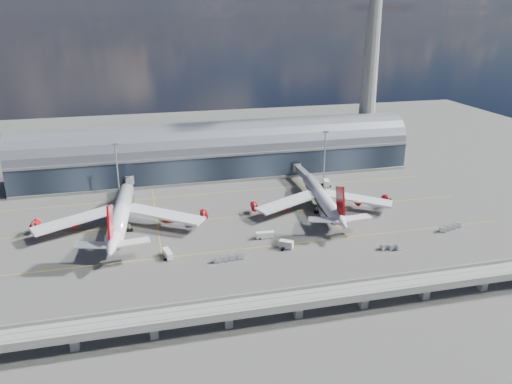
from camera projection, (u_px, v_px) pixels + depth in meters
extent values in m
plane|color=#474744|center=(253.00, 236.00, 191.37)|extent=(500.00, 500.00, 0.00)
cube|color=gold|center=(259.00, 247.00, 182.26)|extent=(200.00, 0.25, 0.01)
cube|color=gold|center=(242.00, 216.00, 209.58)|extent=(200.00, 0.25, 0.01)
cube|color=gold|center=(228.00, 192.00, 236.90)|extent=(200.00, 0.25, 0.01)
cube|color=gold|center=(156.00, 215.00, 210.86)|extent=(0.25, 80.00, 0.01)
cube|color=gold|center=(312.00, 200.00, 226.52)|extent=(0.25, 80.00, 0.01)
cube|color=#1D2631|center=(218.00, 161.00, 259.97)|extent=(200.00, 28.00, 14.00)
cylinder|color=slate|center=(218.00, 148.00, 257.54)|extent=(200.00, 28.00, 28.00)
cube|color=gray|center=(222.00, 156.00, 244.79)|extent=(200.00, 1.00, 1.20)
cube|color=gray|center=(218.00, 173.00, 262.19)|extent=(200.00, 30.00, 1.20)
cube|color=gray|center=(364.00, 154.00, 284.57)|extent=(18.00, 18.00, 8.00)
cone|color=gray|center=(369.00, 81.00, 270.33)|extent=(10.00, 10.00, 90.00)
cube|color=gray|center=(298.00, 300.00, 139.37)|extent=(220.00, 8.50, 1.20)
cube|color=gray|center=(303.00, 304.00, 135.35)|extent=(220.00, 0.40, 1.20)
cube|color=gray|center=(294.00, 289.00, 142.63)|extent=(220.00, 0.40, 1.20)
cube|color=gray|center=(300.00, 301.00, 137.78)|extent=(220.00, 0.12, 0.12)
cube|color=gray|center=(297.00, 295.00, 140.51)|extent=(220.00, 0.12, 0.12)
cube|color=gray|center=(74.00, 341.00, 127.00)|extent=(2.20, 2.20, 5.00)
cube|color=gray|center=(154.00, 330.00, 131.47)|extent=(2.20, 2.20, 5.00)
cube|color=gray|center=(228.00, 319.00, 135.94)|extent=(2.20, 2.20, 5.00)
cube|color=gray|center=(298.00, 309.00, 140.42)|extent=(2.20, 2.20, 5.00)
cube|color=gray|center=(364.00, 300.00, 144.89)|extent=(2.20, 2.20, 5.00)
cube|color=gray|center=(425.00, 291.00, 149.36)|extent=(2.20, 2.20, 5.00)
cube|color=gray|center=(483.00, 283.00, 153.84)|extent=(2.20, 2.20, 5.00)
cylinder|color=gray|center=(117.00, 171.00, 225.93)|extent=(0.70, 0.70, 25.00)
cube|color=gray|center=(115.00, 144.00, 221.52)|extent=(3.00, 0.40, 1.00)
cylinder|color=gray|center=(325.00, 157.00, 248.30)|extent=(0.70, 0.70, 25.00)
cube|color=gray|center=(326.00, 132.00, 243.88)|extent=(3.00, 0.40, 1.00)
cylinder|color=white|center=(121.00, 213.00, 196.22)|extent=(10.99, 53.77, 6.44)
cone|color=white|center=(127.00, 188.00, 223.76)|extent=(7.11, 8.58, 6.44)
cone|color=white|center=(112.00, 247.00, 166.54)|extent=(7.45, 12.59, 6.44)
cube|color=#AA070C|center=(110.00, 222.00, 166.57)|extent=(1.73, 12.06, 13.34)
cube|color=white|center=(76.00, 220.00, 192.19)|extent=(33.03, 20.15, 2.60)
cube|color=white|center=(164.00, 214.00, 197.08)|extent=(31.64, 24.40, 2.60)
cylinder|color=#AA070C|center=(76.00, 222.00, 194.60)|extent=(3.64, 5.29, 3.22)
cylinder|color=#AA070C|center=(35.00, 224.00, 192.42)|extent=(3.64, 5.29, 3.22)
cylinder|color=#AA070C|center=(166.00, 217.00, 199.67)|extent=(3.64, 5.29, 3.22)
cylinder|color=#AA070C|center=(204.00, 214.00, 201.84)|extent=(3.64, 5.29, 3.22)
cylinder|color=gray|center=(126.00, 207.00, 215.31)|extent=(0.50, 0.50, 3.02)
cylinder|color=gray|center=(113.00, 229.00, 193.67)|extent=(0.60, 0.60, 3.02)
cylinder|color=gray|center=(130.00, 228.00, 194.60)|extent=(0.60, 0.60, 3.02)
cylinder|color=black|center=(113.00, 231.00, 194.00)|extent=(2.34, 1.69, 1.51)
cylinder|color=black|center=(130.00, 230.00, 194.93)|extent=(2.34, 1.69, 1.51)
cylinder|color=white|center=(322.00, 197.00, 214.33)|extent=(10.37, 47.41, 5.65)
cone|color=white|center=(307.00, 178.00, 238.90)|extent=(6.40, 8.32, 5.65)
cone|color=white|center=(342.00, 222.00, 187.68)|extent=(6.80, 12.19, 5.65)
cube|color=#AA070C|center=(340.00, 201.00, 187.82)|extent=(1.85, 11.65, 12.89)
cube|color=white|center=(288.00, 202.00, 210.80)|extent=(30.13, 18.31, 2.41)
cube|color=white|center=(357.00, 199.00, 214.78)|extent=(28.74, 22.81, 2.41)
cylinder|color=black|center=(322.00, 200.00, 214.87)|extent=(9.04, 42.52, 4.80)
cylinder|color=#AA070C|center=(286.00, 204.00, 213.15)|extent=(3.59, 5.16, 3.12)
cylinder|color=#AA070C|center=(254.00, 206.00, 211.38)|extent=(3.59, 5.16, 3.12)
cylinder|color=#AA070C|center=(357.00, 201.00, 217.27)|extent=(3.59, 5.16, 3.12)
cylinder|color=#AA070C|center=(386.00, 199.00, 219.04)|extent=(3.59, 5.16, 3.12)
cylinder|color=gray|center=(312.00, 193.00, 231.23)|extent=(0.49, 0.49, 2.92)
cylinder|color=gray|center=(317.00, 210.00, 211.80)|extent=(0.58, 0.58, 2.92)
cylinder|color=gray|center=(331.00, 209.00, 212.61)|extent=(0.58, 0.58, 2.92)
cylinder|color=black|center=(316.00, 212.00, 212.12)|extent=(2.28, 1.67, 1.46)
cylinder|color=black|center=(331.00, 211.00, 212.93)|extent=(2.28, 1.67, 1.46)
cube|color=gray|center=(130.00, 188.00, 226.80)|extent=(3.00, 24.00, 3.00)
cube|color=gray|center=(130.00, 197.00, 215.88)|extent=(3.60, 3.60, 3.40)
cylinder|color=gray|center=(130.00, 180.00, 237.73)|extent=(4.40, 4.40, 4.00)
cylinder|color=gray|center=(131.00, 205.00, 217.09)|extent=(0.50, 0.50, 3.40)
cylinder|color=black|center=(131.00, 207.00, 217.56)|extent=(1.40, 0.80, 0.80)
cube|color=gray|center=(306.00, 175.00, 243.71)|extent=(3.00, 28.00, 3.00)
cube|color=gray|center=(315.00, 185.00, 230.96)|extent=(3.60, 3.60, 3.40)
cylinder|color=gray|center=(297.00, 167.00, 256.46)|extent=(4.40, 4.40, 4.00)
cylinder|color=gray|center=(315.00, 192.00, 232.18)|extent=(0.50, 0.50, 3.40)
cylinder|color=black|center=(315.00, 194.00, 232.65)|extent=(1.40, 0.80, 0.80)
cube|color=silver|center=(168.00, 254.00, 174.27)|extent=(3.38, 6.75, 2.40)
cylinder|color=black|center=(169.00, 254.00, 176.57)|extent=(2.42, 1.28, 0.83)
cylinder|color=black|center=(167.00, 259.00, 172.70)|extent=(2.42, 1.28, 0.83)
cube|color=silver|center=(286.00, 244.00, 180.91)|extent=(5.53, 4.80, 2.65)
cylinder|color=black|center=(289.00, 246.00, 182.45)|extent=(2.19, 2.62, 0.92)
cylinder|color=black|center=(283.00, 249.00, 180.18)|extent=(2.19, 2.62, 0.92)
cube|color=silver|center=(265.00, 235.00, 188.97)|extent=(6.99, 2.30, 2.24)
cylinder|color=black|center=(271.00, 236.00, 189.90)|extent=(0.88, 2.19, 0.78)
cylinder|color=black|center=(260.00, 238.00, 188.73)|extent=(0.88, 2.19, 0.78)
cube|color=silver|center=(322.00, 211.00, 210.31)|extent=(2.82, 5.74, 2.39)
cylinder|color=black|center=(320.00, 212.00, 212.22)|extent=(2.39, 1.12, 0.83)
cylinder|color=black|center=(324.00, 215.00, 209.14)|extent=(2.39, 1.12, 0.83)
cube|color=silver|center=(326.00, 183.00, 243.76)|extent=(3.67, 5.91, 2.85)
cylinder|color=black|center=(324.00, 184.00, 245.67)|extent=(2.89, 1.57, 0.99)
cylinder|color=black|center=(328.00, 186.00, 242.72)|extent=(2.89, 1.57, 0.99)
cube|color=silver|center=(172.00, 217.00, 204.83)|extent=(4.45, 5.89, 2.40)
cylinder|color=black|center=(174.00, 218.00, 206.81)|extent=(2.43, 1.81, 0.83)
cylinder|color=black|center=(171.00, 221.00, 203.59)|extent=(2.43, 1.81, 0.83)
cube|color=gray|center=(217.00, 262.00, 171.23)|extent=(2.66, 1.89, 0.32)
cube|color=silver|center=(217.00, 260.00, 170.94)|extent=(2.23, 1.75, 1.58)
cube|color=gray|center=(225.00, 261.00, 172.05)|extent=(2.66, 1.89, 0.32)
cube|color=silver|center=(225.00, 258.00, 171.75)|extent=(2.23, 1.75, 1.58)
cube|color=gray|center=(233.00, 259.00, 172.86)|extent=(2.66, 1.89, 0.32)
cube|color=silver|center=(233.00, 257.00, 172.57)|extent=(2.23, 1.75, 1.58)
cube|color=gray|center=(240.00, 258.00, 173.68)|extent=(2.66, 1.89, 0.32)
cube|color=silver|center=(240.00, 256.00, 173.39)|extent=(2.23, 1.75, 1.58)
cube|color=gray|center=(383.00, 249.00, 180.55)|extent=(2.88, 2.31, 0.31)
cube|color=silver|center=(384.00, 247.00, 180.26)|extent=(2.45, 2.09, 1.57)
cube|color=gray|center=(391.00, 249.00, 180.44)|extent=(2.88, 2.31, 0.31)
cube|color=silver|center=(391.00, 247.00, 180.15)|extent=(2.45, 2.09, 1.57)
cube|color=gray|center=(399.00, 249.00, 180.33)|extent=(2.88, 2.31, 0.31)
cube|color=silver|center=(399.00, 247.00, 180.04)|extent=(2.45, 2.09, 1.57)
cube|color=gray|center=(442.00, 231.00, 194.59)|extent=(3.11, 2.51, 0.34)
cube|color=silver|center=(443.00, 229.00, 194.27)|extent=(2.64, 2.27, 1.69)
cube|color=gray|center=(447.00, 230.00, 195.99)|extent=(3.11, 2.51, 0.34)
cube|color=silver|center=(448.00, 228.00, 195.68)|extent=(2.64, 2.27, 1.69)
cube|color=gray|center=(452.00, 228.00, 197.39)|extent=(3.11, 2.51, 0.34)
cube|color=silver|center=(453.00, 226.00, 197.08)|extent=(2.64, 2.27, 1.69)
cube|color=gray|center=(457.00, 226.00, 198.79)|extent=(3.11, 2.51, 0.34)
cube|color=silver|center=(458.00, 224.00, 198.48)|extent=(2.64, 2.27, 1.69)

